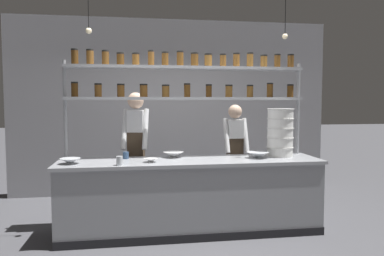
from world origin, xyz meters
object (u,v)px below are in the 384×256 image
(prep_bowl_near_right, at_px, (258,155))
(prep_bowl_center_front, at_px, (151,160))
(spice_shelf_unit, at_px, (186,84))
(chef_center, at_px, (235,151))
(serving_cup_by_board, at_px, (119,161))
(prep_bowl_near_left, at_px, (173,155))
(prep_bowl_center_back, at_px, (70,161))
(chef_left, at_px, (136,146))
(serving_cup_front, at_px, (126,155))
(container_stack, at_px, (280,132))

(prep_bowl_near_right, bearing_deg, prep_bowl_center_front, -175.46)
(spice_shelf_unit, xyz_separation_m, prep_bowl_near_right, (0.88, -0.33, -0.92))
(chef_center, distance_m, serving_cup_by_board, 1.96)
(prep_bowl_near_left, xyz_separation_m, prep_bowl_near_right, (1.07, -0.23, 0.00))
(prep_bowl_center_back, bearing_deg, prep_bowl_near_left, 14.41)
(serving_cup_by_board, bearing_deg, chef_left, 78.15)
(prep_bowl_center_front, height_order, serving_cup_by_board, serving_cup_by_board)
(chef_center, height_order, serving_cup_front, chef_center)
(chef_center, height_order, container_stack, chef_center)
(chef_left, distance_m, serving_cup_front, 0.47)
(chef_left, distance_m, prep_bowl_center_front, 0.78)
(chef_center, relative_size, prep_bowl_near_left, 6.02)
(prep_bowl_center_back, relative_size, prep_bowl_near_right, 0.85)
(chef_center, xyz_separation_m, prep_bowl_center_back, (-2.22, -0.87, 0.04))
(serving_cup_by_board, bearing_deg, prep_bowl_center_front, 24.59)
(chef_left, height_order, prep_bowl_near_left, chef_left)
(chef_left, relative_size, serving_cup_by_board, 16.82)
(prep_bowl_near_right, xyz_separation_m, serving_cup_front, (-1.68, 0.21, 0.01))
(chef_left, bearing_deg, serving_cup_front, -94.89)
(prep_bowl_near_left, relative_size, prep_bowl_center_back, 1.11)
(chef_center, relative_size, prep_bowl_center_back, 6.66)
(chef_left, xyz_separation_m, serving_cup_front, (-0.13, -0.44, -0.07))
(chef_left, xyz_separation_m, serving_cup_by_board, (-0.19, -0.92, -0.06))
(serving_cup_front, relative_size, serving_cup_by_board, 0.84)
(container_stack, height_order, prep_bowl_center_back, container_stack)
(container_stack, distance_m, prep_bowl_center_front, 1.76)
(serving_cup_by_board, bearing_deg, prep_bowl_near_left, 37.12)
(prep_bowl_center_front, distance_m, prep_bowl_center_back, 0.93)
(prep_bowl_center_front, xyz_separation_m, serving_cup_by_board, (-0.36, -0.17, 0.03))
(spice_shelf_unit, xyz_separation_m, prep_bowl_near_left, (-0.19, -0.10, -0.92))
(chef_left, relative_size, prep_bowl_center_front, 10.54)
(spice_shelf_unit, bearing_deg, serving_cup_front, -170.81)
(chef_left, xyz_separation_m, prep_bowl_near_right, (1.54, -0.65, -0.08))
(container_stack, xyz_separation_m, prep_bowl_near_left, (-1.41, 0.12, -0.28))
(container_stack, bearing_deg, chef_left, 164.24)
(chef_center, bearing_deg, chef_left, -175.24)
(prep_bowl_center_front, bearing_deg, spice_shelf_unit, 41.94)
(chef_left, xyz_separation_m, prep_bowl_center_back, (-0.76, -0.74, -0.08))
(prep_bowl_near_right, distance_m, serving_cup_front, 1.69)
(prep_bowl_near_left, bearing_deg, container_stack, -4.71)
(spice_shelf_unit, bearing_deg, prep_bowl_near_right, -20.78)
(prep_bowl_near_left, distance_m, serving_cup_by_board, 0.84)
(prep_bowl_near_left, bearing_deg, chef_left, 138.88)
(prep_bowl_center_front, height_order, prep_bowl_center_back, prep_bowl_center_back)
(spice_shelf_unit, distance_m, prep_bowl_center_back, 1.75)
(spice_shelf_unit, bearing_deg, container_stack, -10.11)
(spice_shelf_unit, relative_size, chef_left, 1.78)
(chef_left, relative_size, container_stack, 2.80)
(chef_center, xyz_separation_m, serving_cup_by_board, (-1.65, -1.06, 0.06))
(prep_bowl_near_right, bearing_deg, container_stack, 18.74)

